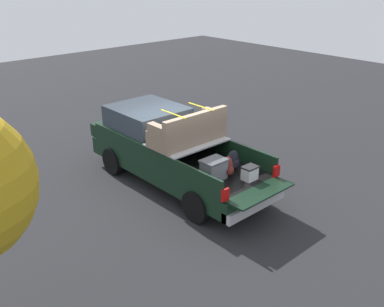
# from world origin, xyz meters

# --- Properties ---
(ground_plane) EXTENTS (40.00, 40.00, 0.00)m
(ground_plane) POSITION_xyz_m (0.00, 0.00, 0.00)
(ground_plane) COLOR #262628
(pickup_truck) EXTENTS (6.05, 2.06, 2.23)m
(pickup_truck) POSITION_xyz_m (0.37, 0.00, 0.97)
(pickup_truck) COLOR black
(pickup_truck) RESTS_ON ground_plane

